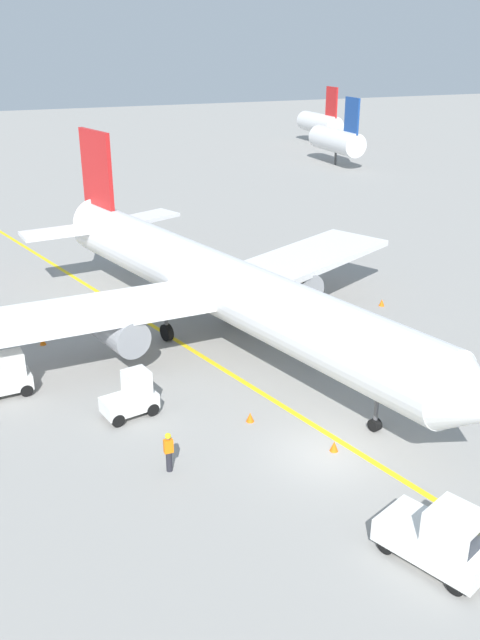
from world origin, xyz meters
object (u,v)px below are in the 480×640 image
object	(u,v)px
baggage_tug_near_wing	(8,377)
safety_cone_wingtip_left	(250,417)
pushback_tug	(442,538)
safety_cone_wingtip_right	(334,446)
baggage_tug_by_cargo_door	(132,396)
safety_cone_nose_right	(43,341)
safety_cone_tail_area	(430,358)
ground_crew_marshaller	(169,451)
belt_loader_forward_hold	(325,329)
safety_cone_nose_left	(382,303)
airliner	(213,282)

from	to	relation	value
baggage_tug_near_wing	safety_cone_wingtip_left	distance (m)	11.69
pushback_tug	safety_cone_wingtip_right	size ratio (longest dim) A/B	9.21
baggage_tug_by_cargo_door	safety_cone_nose_right	size ratio (longest dim) A/B	5.95
pushback_tug	safety_cone_wingtip_right	distance (m)	6.96
safety_cone_wingtip_right	safety_cone_tail_area	bearing A→B (deg)	31.64
ground_crew_marshaller	safety_cone_wingtip_left	xyz separation A→B (m)	(4.36, 2.21, -0.69)
safety_cone_tail_area	safety_cone_nose_right	bearing A→B (deg)	152.00
belt_loader_forward_hold	baggage_tug_near_wing	bearing A→B (deg)	178.77
safety_cone_nose_right	safety_cone_wingtip_left	size ratio (longest dim) A/B	1.00
ground_crew_marshaller	pushback_tug	bearing A→B (deg)	-50.86
safety_cone_nose_right	baggage_tug_by_cargo_door	bearing A→B (deg)	-73.02
ground_crew_marshaller	safety_cone_wingtip_left	distance (m)	4.94
belt_loader_forward_hold	safety_cone_nose_left	world-z (taller)	belt_loader_forward_hold
belt_loader_forward_hold	safety_cone_wingtip_left	world-z (taller)	belt_loader_forward_hold
belt_loader_forward_hold	safety_cone_wingtip_left	bearing A→B (deg)	-138.89
safety_cone_nose_right	safety_cone_wingtip_right	size ratio (longest dim) A/B	1.00
safety_cone_nose_left	ground_crew_marshaller	bearing A→B (deg)	-145.63
ground_crew_marshaller	safety_cone_nose_left	xyz separation A→B (m)	(17.48, 11.96, -0.69)
ground_crew_marshaller	safety_cone_tail_area	xyz separation A→B (m)	(15.36, 4.15, -0.69)
safety_cone_nose_right	safety_cone_wingtip_left	bearing A→B (deg)	-57.58
pushback_tug	ground_crew_marshaller	distance (m)	10.48
baggage_tug_near_wing	safety_cone_nose_right	size ratio (longest dim) A/B	5.70
belt_loader_forward_hold	safety_cone_tail_area	world-z (taller)	belt_loader_forward_hold
baggage_tug_near_wing	baggage_tug_by_cargo_door	world-z (taller)	same
baggage_tug_near_wing	safety_cone_tail_area	xyz separation A→B (m)	(20.63, -4.64, -0.71)
safety_cone_wingtip_left	safety_cone_tail_area	bearing A→B (deg)	10.00
baggage_tug_near_wing	ground_crew_marshaller	size ratio (longest dim) A/B	1.47
belt_loader_forward_hold	safety_cone_tail_area	size ratio (longest dim) A/B	11.35
belt_loader_forward_hold	safety_cone_wingtip_right	xyz separation A→B (m)	(-4.83, -9.64, -0.56)
baggage_tug_by_cargo_door	belt_loader_forward_hold	xyz separation A→B (m)	(11.78, 3.69, -0.15)
baggage_tug_near_wing	safety_cone_tail_area	bearing A→B (deg)	-12.68
safety_cone_nose_right	pushback_tug	bearing A→B (deg)	-66.26
baggage_tug_near_wing	safety_cone_nose_left	xyz separation A→B (m)	(22.75, 3.16, -0.71)
pushback_tug	safety_cone_nose_left	world-z (taller)	pushback_tug
baggage_tug_by_cargo_door	safety_cone_wingtip_right	xyz separation A→B (m)	(6.94, -5.95, -0.71)
airliner	baggage_tug_by_cargo_door	xyz separation A→B (m)	(-6.21, -6.40, -2.49)
safety_cone_nose_right	baggage_tug_near_wing	bearing A→B (deg)	-112.68
ground_crew_marshaller	safety_cone_wingtip_left	size ratio (longest dim) A/B	3.86
pushback_tug	baggage_tug_by_cargo_door	bearing A→B (deg)	118.21
pushback_tug	belt_loader_forward_hold	xyz separation A→B (m)	(4.88, 16.56, -0.22)
pushback_tug	safety_cone_wingtip_right	xyz separation A→B (m)	(0.04, 6.92, -0.77)
airliner	safety_cone_wingtip_left	size ratio (longest dim) A/B	79.14
safety_cone_wingtip_left	safety_cone_tail_area	distance (m)	11.17
baggage_tug_near_wing	safety_cone_nose_right	xyz separation A→B (m)	(2.16, 5.17, -0.71)
ground_crew_marshaller	baggage_tug_by_cargo_door	bearing A→B (deg)	93.47
safety_cone_nose_right	safety_cone_tail_area	size ratio (longest dim) A/B	1.00
pushback_tug	safety_cone_wingtip_left	size ratio (longest dim) A/B	9.21
airliner	belt_loader_forward_hold	bearing A→B (deg)	-25.94
baggage_tug_by_cargo_door	ground_crew_marshaller	bearing A→B (deg)	-86.53
pushback_tug	ground_crew_marshaller	bearing A→B (deg)	129.14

